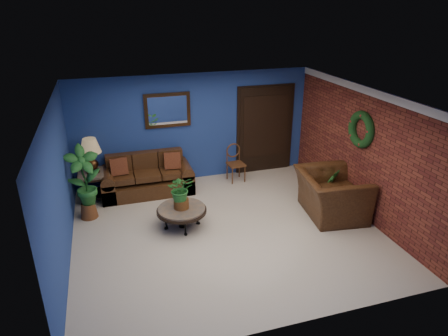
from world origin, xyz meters
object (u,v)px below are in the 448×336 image
object	(u,v)px
sofa	(147,180)
armchair	(331,194)
end_table	(94,179)
side_chair	(235,160)
coffee_table	(182,211)
table_lamp	(91,152)

from	to	relation	value
sofa	armchair	distance (m)	3.95
end_table	armchair	bearing A→B (deg)	-24.93
sofa	side_chair	xyz separation A→B (m)	(2.07, 0.04, 0.21)
coffee_table	side_chair	bearing A→B (deg)	46.95
sofa	end_table	size ratio (longest dim) A/B	2.92
end_table	table_lamp	distance (m)	0.61
end_table	sofa	bearing A→B (deg)	1.26
coffee_table	table_lamp	bearing A→B (deg)	132.40
coffee_table	sofa	bearing A→B (deg)	104.40
sofa	side_chair	bearing A→B (deg)	1.12
coffee_table	table_lamp	size ratio (longest dim) A/B	1.29
end_table	coffee_table	bearing A→B (deg)	-47.60
armchair	sofa	bearing A→B (deg)	65.44
table_lamp	side_chair	world-z (taller)	table_lamp
coffee_table	end_table	xyz separation A→B (m)	(-1.54, 1.68, 0.13)
sofa	table_lamp	bearing A→B (deg)	-178.74
coffee_table	table_lamp	distance (m)	2.40
table_lamp	armchair	size ratio (longest dim) A/B	0.54
sofa	end_table	distance (m)	1.11
table_lamp	end_table	bearing A→B (deg)	-26.57
table_lamp	armchair	distance (m)	4.95
sofa	end_table	xyz separation A→B (m)	(-1.10, -0.02, 0.18)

